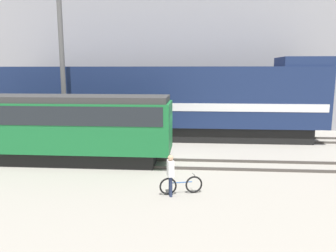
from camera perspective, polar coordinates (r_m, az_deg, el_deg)
The scene contains 9 objects.
ground_plane at distance 17.06m, azimuth -0.38°, elevation -6.18°, with size 120.00×120.00×0.00m, color gray.
track_near at distance 16.45m, azimuth -0.57°, elevation -6.53°, with size 60.00×1.50×0.14m.
track_far at distance 22.60m, azimuth 0.87°, elevation -2.06°, with size 60.00×1.51×0.14m.
building_backdrop at distance 29.29m, azimuth 1.82°, elevation 13.61°, with size 49.57×6.00×13.36m.
freight_locomotive at distance 22.30m, azimuth -1.43°, elevation 4.27°, with size 21.87×3.04×5.50m.
streetcar at distance 17.64m, azimuth -20.69°, elevation 0.25°, with size 12.77×2.54×3.43m.
bicycle at distance 12.66m, azimuth 2.30°, elevation -10.27°, with size 1.64×0.61×0.73m.
person at distance 12.24m, azimuth 0.44°, elevation -7.94°, with size 0.31×0.41×1.59m.
utility_pole_left at distance 20.42m, azimuth -17.89°, elevation 9.48°, with size 0.28×0.28×9.52m.
Camera 1 is at (1.41, -16.35, 4.65)m, focal length 35.00 mm.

